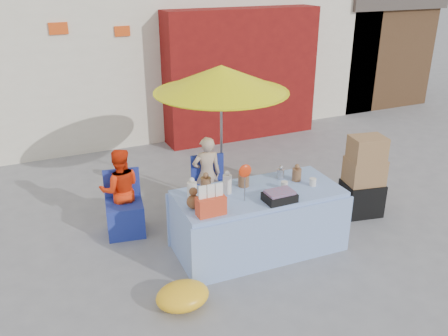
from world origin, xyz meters
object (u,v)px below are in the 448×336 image
umbrella (221,79)px  vendor_orange (121,190)px  chair_right (211,198)px  box_stack (363,179)px  chair_left (125,216)px  vendor_beige (207,175)px  market_table (257,220)px

umbrella → vendor_orange: bearing=-174.5°
vendor_orange → umbrella: 2.04m
chair_right → box_stack: box_stack is taller
chair_right → umbrella: (0.30, 0.28, 1.64)m
umbrella → chair_left: bearing=-169.6°
chair_right → vendor_beige: vendor_beige is taller
vendor_beige → box_stack: box_stack is taller
vendor_orange → box_stack: size_ratio=0.97×
chair_left → box_stack: 3.36m
box_stack → market_table: bearing=-173.9°
market_table → vendor_beige: (-0.17, 1.22, 0.16)m
market_table → chair_left: market_table is taller
market_table → vendor_orange: size_ratio=1.83×
chair_right → box_stack: bearing=-14.6°
chair_right → umbrella: size_ratio=0.41×
vendor_beige → chair_left: bearing=15.8°
market_table → umbrella: bearing=86.7°
market_table → chair_right: size_ratio=2.50×
vendor_orange → box_stack: (3.23, -1.03, -0.03)m
market_table → vendor_orange: (-1.42, 1.22, 0.17)m
chair_left → box_stack: bearing=-5.8°
umbrella → box_stack: 2.45m
vendor_orange → chair_right: bearing=-176.4°
chair_left → vendor_orange: size_ratio=0.74×
market_table → box_stack: 1.83m
vendor_orange → box_stack: bearing=172.1°
market_table → chair_right: bearing=100.9°
vendor_orange → umbrella: bearing=-164.8°
market_table → box_stack: size_ratio=1.79×
chair_right → vendor_orange: size_ratio=0.74×
market_table → vendor_beige: size_ratio=1.86×
chair_right → umbrella: umbrella is taller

